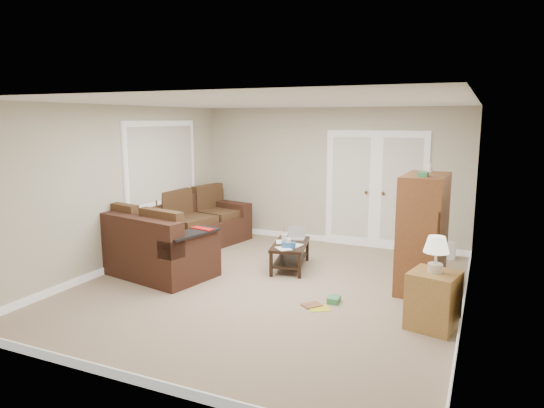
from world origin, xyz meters
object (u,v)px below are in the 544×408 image
at_px(tv_armoire, 423,232).
at_px(side_cabinet, 433,295).
at_px(coffee_table, 291,254).
at_px(sectional_sofa, 172,237).

bearing_deg(tv_armoire, side_cabinet, -74.37).
distance_m(coffee_table, tv_armoire, 2.05).
xyz_separation_m(coffee_table, tv_armoire, (1.97, -0.16, 0.57)).
height_order(sectional_sofa, side_cabinet, side_cabinet).
height_order(tv_armoire, side_cabinet, tv_armoire).
height_order(coffee_table, tv_armoire, tv_armoire).
bearing_deg(side_cabinet, tv_armoire, 116.07).
bearing_deg(coffee_table, sectional_sofa, 175.74).
height_order(sectional_sofa, tv_armoire, tv_armoire).
relative_size(sectional_sofa, coffee_table, 3.12).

